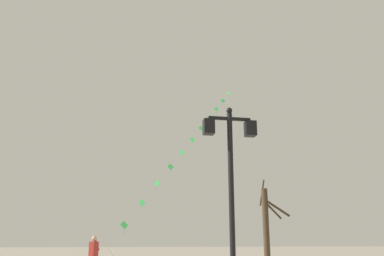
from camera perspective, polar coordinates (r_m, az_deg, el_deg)
The scene contains 4 objects.
twin_lantern_lamp_post at distance 10.63m, azimuth 5.39°, elevation -5.01°, with size 1.41×0.28×4.95m.
kite_train at distance 29.18m, azimuth -0.71°, elevation -2.56°, with size 11.34×16.12×15.30m.
kite_flyer at distance 18.60m, azimuth -13.56°, elevation -16.88°, with size 0.45×0.60×1.71m.
bare_tree at distance 20.23m, azimuth 10.35°, elevation -13.54°, with size 1.32×1.12×4.39m.
Camera 1 is at (-0.64, -2.49, 1.53)m, focal length 38.35 mm.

